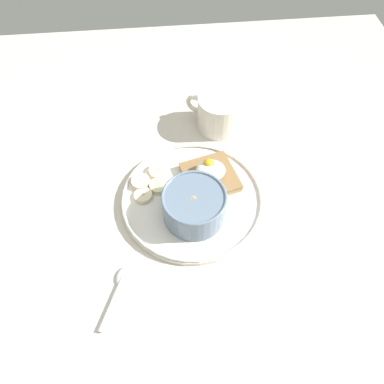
{
  "coord_description": "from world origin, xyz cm",
  "views": [
    {
      "loc": [
        4.0,
        39.55,
        61.75
      ],
      "look_at": [
        0.0,
        0.0,
        5.0
      ],
      "focal_mm": 35.0,
      "sensor_mm": 36.0,
      "label": 1
    }
  ],
  "objects": [
    {
      "name": "ground_plane",
      "position": [
        0.0,
        0.0,
        1.0
      ],
      "size": [
        120.0,
        120.0,
        2.0
      ],
      "primitive_type": "cube",
      "color": "beige",
      "rests_on": "ground"
    },
    {
      "name": "plate",
      "position": [
        0.0,
        0.0,
        2.8
      ],
      "size": [
        26.9,
        26.9,
        1.6
      ],
      "color": "silver",
      "rests_on": "ground_plane"
    },
    {
      "name": "oatmeal_bowl",
      "position": [
        0.28,
        3.7,
        6.17
      ],
      "size": [
        11.56,
        11.56,
        6.09
      ],
      "color": "slate",
      "rests_on": "plate"
    },
    {
      "name": "toast_slice",
      "position": [
        -3.97,
        -4.02,
        3.86
      ],
      "size": [
        11.85,
        11.85,
        1.55
      ],
      "color": "olive",
      "rests_on": "plate"
    },
    {
      "name": "poached_egg",
      "position": [
        -3.92,
        -4.15,
        5.93
      ],
      "size": [
        5.68,
        5.02,
        3.2
      ],
      "color": "white",
      "rests_on": "toast_slice"
    },
    {
      "name": "banana_slice_front",
      "position": [
        6.13,
        -2.98,
        3.62
      ],
      "size": [
        4.23,
        4.2,
        1.32
      ],
      "color": "beige",
      "rests_on": "plate"
    },
    {
      "name": "banana_slice_left",
      "position": [
        9.15,
        -1.19,
        3.49
      ],
      "size": [
        5.0,
        5.0,
        1.15
      ],
      "color": "beige",
      "rests_on": "plate"
    },
    {
      "name": "banana_slice_back",
      "position": [
        6.11,
        -6.74,
        3.61
      ],
      "size": [
        4.33,
        4.4,
        1.39
      ],
      "color": "beige",
      "rests_on": "plate"
    },
    {
      "name": "banana_slice_right",
      "position": [
        9.57,
        -4.29,
        3.66
      ],
      "size": [
        4.37,
        4.38,
        1.37
      ],
      "color": "beige",
      "rests_on": "plate"
    },
    {
      "name": "coffee_mug",
      "position": [
        -7.86,
        -19.64,
        5.94
      ],
      "size": [
        11.93,
        9.59,
        7.66
      ],
      "color": "silver",
      "rests_on": "ground_plane"
    },
    {
      "name": "spoon",
      "position": [
        13.85,
        16.31,
        2.4
      ],
      "size": [
        5.82,
        11.07,
        0.8
      ],
      "color": "silver",
      "rests_on": "ground_plane"
    }
  ]
}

